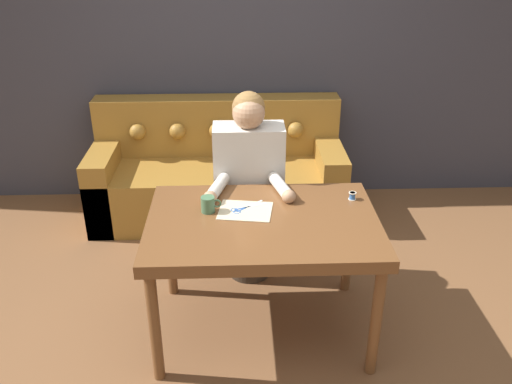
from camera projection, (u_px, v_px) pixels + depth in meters
name	position (u px, v px, depth m)	size (l,w,h in m)	color
ground_plane	(253.00, 340.00, 3.14)	(16.00, 16.00, 0.00)	brown
wall_back	(245.00, 44.00, 4.32)	(8.00, 0.06, 2.60)	#383842
dining_table	(263.00, 232.00, 2.94)	(1.25, 0.86, 0.74)	brown
couch	(218.00, 176.00, 4.40)	(1.98, 0.78, 0.91)	olive
person	(248.00, 189.00, 3.45)	(0.53, 0.56, 1.28)	#33281E
pattern_paper_main	(245.00, 211.00, 2.99)	(0.32, 0.27, 0.00)	beige
scissors	(243.00, 209.00, 3.01)	(0.21, 0.16, 0.01)	silver
mug	(208.00, 204.00, 2.97)	(0.11, 0.08, 0.09)	#47704C
thread_spool	(352.00, 196.00, 3.11)	(0.04, 0.04, 0.05)	#3366B2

